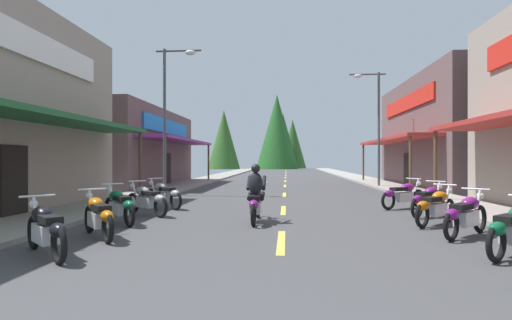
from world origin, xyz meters
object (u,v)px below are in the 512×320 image
(motorcycle_parked_left_1, at_px, (98,215))
(streetlamp_right, at_px, (374,114))
(motorcycle_parked_right_5, at_px, (428,200))
(motorcycle_parked_left_3, at_px, (147,199))
(motorcycle_parked_left_2, at_px, (119,205))
(motorcycle_parked_left_4, at_px, (164,194))
(streetlamp_left, at_px, (171,101))
(motorcycle_parked_right_4, at_px, (436,206))
(motorcycle_parked_left_0, at_px, (46,229))
(motorcycle_parked_right_6, at_px, (403,194))
(rider_cruising_lead, at_px, (256,198))
(motorcycle_parked_right_3, at_px, (466,215))

(motorcycle_parked_left_1, bearing_deg, streetlamp_right, -69.53)
(motorcycle_parked_right_5, distance_m, motorcycle_parked_left_3, 8.42)
(motorcycle_parked_right_5, distance_m, motorcycle_parked_left_2, 8.82)
(streetlamp_right, relative_size, motorcycle_parked_left_4, 4.03)
(streetlamp_left, distance_m, motorcycle_parked_left_2, 9.21)
(motorcycle_parked_right_4, xyz_separation_m, motorcycle_parked_left_1, (-7.85, -2.31, 0.00))
(streetlamp_left, height_order, motorcycle_parked_left_2, streetlamp_left)
(streetlamp_right, bearing_deg, streetlamp_left, -150.20)
(motorcycle_parked_left_0, xyz_separation_m, motorcycle_parked_left_4, (-0.07, 6.89, 0.00))
(motorcycle_parked_right_4, distance_m, motorcycle_parked_left_3, 8.12)
(motorcycle_parked_left_2, bearing_deg, motorcycle_parked_left_1, 148.10)
(motorcycle_parked_right_6, distance_m, rider_cruising_lead, 5.87)
(motorcycle_parked_left_1, bearing_deg, motorcycle_parked_left_3, -36.94)
(streetlamp_right, bearing_deg, motorcycle_parked_left_3, -126.40)
(streetlamp_right, bearing_deg, motorcycle_parked_right_4, -95.71)
(motorcycle_parked_left_1, relative_size, motorcycle_parked_left_3, 0.97)
(streetlamp_left, height_order, motorcycle_parked_right_3, streetlamp_left)
(motorcycle_parked_right_4, relative_size, motorcycle_parked_right_6, 0.88)
(motorcycle_parked_left_1, xyz_separation_m, motorcycle_parked_left_2, (-0.36, 1.92, 0.00))
(streetlamp_left, height_order, streetlamp_right, streetlamp_right)
(motorcycle_parked_right_4, distance_m, motorcycle_parked_right_5, 1.68)
(streetlamp_right, bearing_deg, motorcycle_parked_right_5, -94.76)
(motorcycle_parked_left_2, bearing_deg, motorcycle_parked_right_5, -119.27)
(motorcycle_parked_right_4, bearing_deg, motorcycle_parked_right_6, 41.77)
(motorcycle_parked_left_1, xyz_separation_m, motorcycle_parked_left_4, (-0.21, 5.24, 0.00))
(streetlamp_left, relative_size, motorcycle_parked_left_2, 4.20)
(streetlamp_right, height_order, motorcycle_parked_left_4, streetlamp_right)
(motorcycle_parked_right_4, bearing_deg, motorcycle_parked_left_3, 126.13)
(motorcycle_parked_left_3, bearing_deg, motorcycle_parked_right_4, -150.67)
(motorcycle_parked_right_5, xyz_separation_m, motorcycle_parked_left_2, (-8.58, -2.03, 0.00))
(motorcycle_parked_left_4, bearing_deg, streetlamp_right, -91.18)
(motorcycle_parked_left_2, bearing_deg, motorcycle_parked_right_6, -107.79)
(streetlamp_left, xyz_separation_m, motorcycle_parked_right_6, (9.42, -4.39, -3.94))
(motorcycle_parked_right_6, bearing_deg, motorcycle_parked_right_3, -125.43)
(rider_cruising_lead, bearing_deg, motorcycle_parked_right_6, -54.79)
(motorcycle_parked_right_5, xyz_separation_m, motorcycle_parked_left_4, (-8.43, 1.28, 0.00))
(motorcycle_parked_left_2, height_order, motorcycle_parked_left_4, same)
(motorcycle_parked_left_4, bearing_deg, motorcycle_parked_left_3, 130.21)
(streetlamp_left, xyz_separation_m, motorcycle_parked_left_2, (1.04, -8.26, -3.94))
(motorcycle_parked_left_0, bearing_deg, streetlamp_right, -74.61)
(motorcycle_parked_right_4, height_order, motorcycle_parked_right_6, same)
(motorcycle_parked_right_3, xyz_separation_m, motorcycle_parked_left_3, (-8.11, 2.74, 0.00))
(motorcycle_parked_left_2, distance_m, motorcycle_parked_left_3, 1.58)
(motorcycle_parked_right_3, bearing_deg, motorcycle_parked_right_5, 39.58)
(streetlamp_left, height_order, motorcycle_parked_left_4, streetlamp_left)
(motorcycle_parked_right_5, bearing_deg, motorcycle_parked_left_0, 166.88)
(motorcycle_parked_right_5, height_order, motorcycle_parked_left_2, same)
(motorcycle_parked_left_2, bearing_deg, motorcycle_parked_left_3, -49.16)
(motorcycle_parked_left_2, bearing_deg, motorcycle_parked_right_3, -140.63)
(streetlamp_right, height_order, motorcycle_parked_right_6, streetlamp_right)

